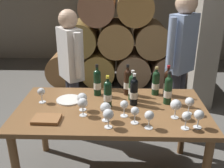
{
  "coord_description": "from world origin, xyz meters",
  "views": [
    {
      "loc": [
        0.07,
        -2.06,
        1.83
      ],
      "look_at": [
        0.0,
        0.2,
        0.91
      ],
      "focal_mm": 41.37,
      "sensor_mm": 36.0,
      "label": 1
    }
  ],
  "objects_px": {
    "wine_bottle_0": "(132,87)",
    "wine_glass_9": "(176,105)",
    "wine_bottle_1": "(108,94)",
    "wine_glass_4": "(199,115)",
    "wine_glass_7": "(83,104)",
    "dining_table": "(111,117)",
    "wine_glass_5": "(190,102)",
    "wine_bottle_6": "(156,83)",
    "wine_glass_0": "(124,105)",
    "wine_glass_11": "(41,92)",
    "wine_glass_1": "(135,112)",
    "wine_bottle_2": "(167,83)",
    "wine_glass_2": "(82,98)",
    "wine_glass_6": "(186,117)",
    "taster_seated_left": "(71,65)",
    "serving_plate": "(69,100)",
    "wine_glass_10": "(149,116)",
    "sommelier_presenting": "(181,55)",
    "wine_glass_8": "(106,108)",
    "wine_glass_3": "(108,115)",
    "wine_bottle_7": "(127,82)",
    "wine_bottle_5": "(97,82)",
    "tasting_notebook": "(47,119)",
    "wine_bottle_4": "(134,91)",
    "wine_bottle_3": "(168,90)"
  },
  "relations": [
    {
      "from": "tasting_notebook",
      "to": "sommelier_presenting",
      "type": "height_order",
      "value": "sommelier_presenting"
    },
    {
      "from": "wine_glass_11",
      "to": "dining_table",
      "type": "bearing_deg",
      "value": -8.0
    },
    {
      "from": "wine_glass_6",
      "to": "tasting_notebook",
      "type": "height_order",
      "value": "wine_glass_6"
    },
    {
      "from": "wine_glass_1",
      "to": "serving_plate",
      "type": "distance_m",
      "value": 0.73
    },
    {
      "from": "wine_glass_6",
      "to": "taster_seated_left",
      "type": "relative_size",
      "value": 0.09
    },
    {
      "from": "wine_glass_10",
      "to": "sommelier_presenting",
      "type": "xyz_separation_m",
      "value": [
        0.45,
        1.08,
        0.18
      ]
    },
    {
      "from": "dining_table",
      "to": "wine_glass_5",
      "type": "xyz_separation_m",
      "value": [
        0.66,
        -0.09,
        0.2
      ]
    },
    {
      "from": "tasting_notebook",
      "to": "wine_bottle_3",
      "type": "bearing_deg",
      "value": 19.87
    },
    {
      "from": "wine_glass_8",
      "to": "wine_glass_9",
      "type": "height_order",
      "value": "wine_glass_9"
    },
    {
      "from": "wine_glass_10",
      "to": "sommelier_presenting",
      "type": "height_order",
      "value": "sommelier_presenting"
    },
    {
      "from": "wine_bottle_0",
      "to": "wine_glass_9",
      "type": "height_order",
      "value": "wine_bottle_0"
    },
    {
      "from": "wine_glass_0",
      "to": "wine_glass_3",
      "type": "height_order",
      "value": "wine_glass_3"
    },
    {
      "from": "wine_bottle_5",
      "to": "wine_glass_7",
      "type": "bearing_deg",
      "value": -101.6
    },
    {
      "from": "wine_bottle_1",
      "to": "wine_glass_1",
      "type": "bearing_deg",
      "value": -50.69
    },
    {
      "from": "wine_glass_9",
      "to": "wine_glass_11",
      "type": "relative_size",
      "value": 1.13
    },
    {
      "from": "wine_glass_4",
      "to": "wine_glass_6",
      "type": "relative_size",
      "value": 1.05
    },
    {
      "from": "wine_glass_4",
      "to": "wine_glass_11",
      "type": "bearing_deg",
      "value": 163.27
    },
    {
      "from": "wine_glass_4",
      "to": "sommelier_presenting",
      "type": "distance_m",
      "value": 1.08
    },
    {
      "from": "wine_bottle_2",
      "to": "wine_glass_7",
      "type": "relative_size",
      "value": 1.94
    },
    {
      "from": "wine_glass_7",
      "to": "wine_bottle_2",
      "type": "bearing_deg",
      "value": 29.78
    },
    {
      "from": "dining_table",
      "to": "wine_bottle_0",
      "type": "distance_m",
      "value": 0.34
    },
    {
      "from": "wine_glass_11",
      "to": "wine_glass_4",
      "type": "bearing_deg",
      "value": -16.73
    },
    {
      "from": "wine_glass_6",
      "to": "serving_plate",
      "type": "bearing_deg",
      "value": 154.9
    },
    {
      "from": "wine_bottle_6",
      "to": "wine_glass_4",
      "type": "distance_m",
      "value": 0.67
    },
    {
      "from": "wine_bottle_6",
      "to": "taster_seated_left",
      "type": "bearing_deg",
      "value": 155.8
    },
    {
      "from": "wine_glass_8",
      "to": "wine_bottle_0",
      "type": "bearing_deg",
      "value": 60.24
    },
    {
      "from": "wine_bottle_6",
      "to": "wine_glass_0",
      "type": "height_order",
      "value": "wine_bottle_6"
    },
    {
      "from": "wine_bottle_4",
      "to": "taster_seated_left",
      "type": "distance_m",
      "value": 0.94
    },
    {
      "from": "wine_glass_4",
      "to": "wine_bottle_7",
      "type": "bearing_deg",
      "value": 130.97
    },
    {
      "from": "wine_glass_8",
      "to": "wine_glass_3",
      "type": "bearing_deg",
      "value": -75.7
    },
    {
      "from": "wine_glass_5",
      "to": "wine_glass_7",
      "type": "relative_size",
      "value": 0.95
    },
    {
      "from": "wine_glass_1",
      "to": "wine_glass_5",
      "type": "height_order",
      "value": "wine_glass_5"
    },
    {
      "from": "wine_bottle_6",
      "to": "wine_glass_3",
      "type": "bearing_deg",
      "value": -124.66
    },
    {
      "from": "wine_bottle_1",
      "to": "serving_plate",
      "type": "relative_size",
      "value": 1.24
    },
    {
      "from": "wine_bottle_6",
      "to": "wine_glass_9",
      "type": "distance_m",
      "value": 0.48
    },
    {
      "from": "wine_glass_0",
      "to": "serving_plate",
      "type": "height_order",
      "value": "wine_glass_0"
    },
    {
      "from": "wine_bottle_2",
      "to": "wine_glass_2",
      "type": "relative_size",
      "value": 1.9
    },
    {
      "from": "wine_bottle_6",
      "to": "wine_glass_8",
      "type": "distance_m",
      "value": 0.71
    },
    {
      "from": "wine_bottle_2",
      "to": "wine_glass_1",
      "type": "height_order",
      "value": "wine_bottle_2"
    },
    {
      "from": "wine_bottle_1",
      "to": "wine_glass_4",
      "type": "height_order",
      "value": "wine_bottle_1"
    },
    {
      "from": "wine_glass_5",
      "to": "taster_seated_left",
      "type": "xyz_separation_m",
      "value": [
        -1.15,
        0.81,
        0.05
      ]
    },
    {
      "from": "wine_bottle_4",
      "to": "wine_glass_8",
      "type": "distance_m",
      "value": 0.39
    },
    {
      "from": "wine_bottle_4",
      "to": "wine_glass_11",
      "type": "bearing_deg",
      "value": 179.11
    },
    {
      "from": "wine_glass_5",
      "to": "wine_glass_9",
      "type": "distance_m",
      "value": 0.15
    },
    {
      "from": "wine_bottle_1",
      "to": "wine_bottle_2",
      "type": "bearing_deg",
      "value": 25.67
    },
    {
      "from": "wine_glass_7",
      "to": "wine_bottle_1",
      "type": "bearing_deg",
      "value": 39.75
    },
    {
      "from": "wine_bottle_2",
      "to": "wine_glass_3",
      "type": "height_order",
      "value": "wine_bottle_2"
    },
    {
      "from": "wine_bottle_1",
      "to": "wine_glass_0",
      "type": "relative_size",
      "value": 2.07
    },
    {
      "from": "dining_table",
      "to": "wine_glass_6",
      "type": "xyz_separation_m",
      "value": [
        0.58,
        -0.33,
        0.19
      ]
    },
    {
      "from": "wine_bottle_7",
      "to": "wine_glass_5",
      "type": "bearing_deg",
      "value": -37.06
    }
  ]
}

